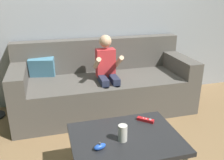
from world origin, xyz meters
TOP-DOWN VIEW (x-y plane):
  - wall_back at (0.00, 1.54)m, footprint 4.81×0.05m
  - couch at (-0.06, 1.15)m, footprint 2.10×0.80m
  - person_seated_on_couch at (-0.05, 0.97)m, footprint 0.30×0.37m
  - coffee_table at (-0.18, -0.09)m, footprint 0.80×0.60m
  - game_remote_red_near_edge at (0.04, 0.08)m, footprint 0.13×0.12m
  - nunchuk_blue at (-0.40, -0.18)m, footprint 0.10×0.07m
  - soda_can at (-0.22, -0.12)m, footprint 0.07×0.07m

SIDE VIEW (x-z plane):
  - couch at x=-0.06m, z-range -0.12..0.71m
  - coffee_table at x=-0.18m, z-range 0.16..0.55m
  - game_remote_red_near_edge at x=0.04m, z-range 0.39..0.42m
  - nunchuk_blue at x=-0.40m, z-range 0.39..0.44m
  - soda_can at x=-0.22m, z-range 0.39..0.52m
  - person_seated_on_couch at x=-0.05m, z-range 0.07..1.01m
  - wall_back at x=0.00m, z-range 0.00..2.50m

